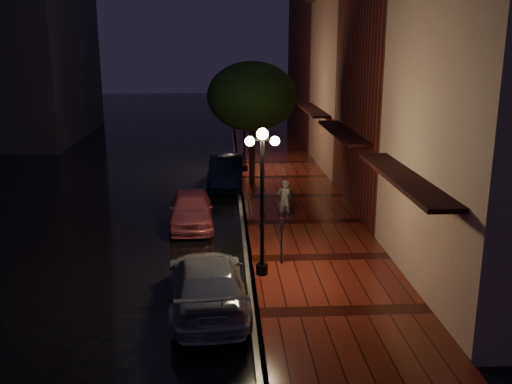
% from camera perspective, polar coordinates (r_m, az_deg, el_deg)
% --- Properties ---
extents(ground, '(120.00, 120.00, 0.00)m').
position_cam_1_polar(ground, '(21.66, -1.21, -3.43)').
color(ground, black).
rests_on(ground, ground).
extents(sidewalk, '(4.50, 60.00, 0.15)m').
position_cam_1_polar(sidewalk, '(21.83, 4.71, -3.13)').
color(sidewalk, '#4C150D').
rests_on(sidewalk, ground).
extents(curb, '(0.25, 60.00, 0.15)m').
position_cam_1_polar(curb, '(21.64, -1.21, -3.24)').
color(curb, '#595451').
rests_on(curb, ground).
extents(storefront_mid, '(5.00, 8.00, 11.00)m').
position_cam_1_polar(storefront_mid, '(23.89, 15.90, 11.17)').
color(storefront_mid, '#511914').
rests_on(storefront_mid, ground).
extents(storefront_far, '(5.00, 8.00, 9.00)m').
position_cam_1_polar(storefront_far, '(31.61, 11.07, 10.36)').
color(storefront_far, '#8C5951').
rests_on(storefront_far, ground).
extents(storefront_extra, '(5.00, 12.00, 10.00)m').
position_cam_1_polar(storefront_extra, '(41.34, 7.69, 12.14)').
color(storefront_extra, '#511914').
rests_on(storefront_extra, ground).
extents(streetlamp_near, '(0.96, 0.36, 4.31)m').
position_cam_1_polar(streetlamp_near, '(16.15, 0.62, -0.14)').
color(streetlamp_near, black).
rests_on(streetlamp_near, sidewalk).
extents(streetlamp_far, '(0.96, 0.36, 4.31)m').
position_cam_1_polar(streetlamp_far, '(29.88, -1.18, 6.72)').
color(streetlamp_far, black).
rests_on(streetlamp_far, sidewalk).
extents(street_tree, '(4.16, 4.16, 5.80)m').
position_cam_1_polar(street_tree, '(26.72, -0.40, 9.33)').
color(street_tree, black).
rests_on(street_tree, sidewalk).
extents(pink_car, '(1.80, 4.07, 1.36)m').
position_cam_1_polar(pink_car, '(21.59, -6.51, -1.70)').
color(pink_car, '#C95366').
rests_on(pink_car, ground).
extents(navy_car, '(1.85, 4.68, 1.51)m').
position_cam_1_polar(navy_car, '(27.50, -2.93, 2.11)').
color(navy_car, black).
rests_on(navy_car, ground).
extents(silver_car, '(2.34, 4.99, 1.41)m').
position_cam_1_polar(silver_car, '(14.99, -4.89, -9.08)').
color(silver_car, '#9C9BA2').
rests_on(silver_car, ground).
extents(woman_with_umbrella, '(0.89, 0.91, 2.15)m').
position_cam_1_polar(woman_with_umbrella, '(21.69, 2.89, 0.90)').
color(woman_with_umbrella, silver).
rests_on(woman_with_umbrella, sidewalk).
extents(parking_meter, '(0.13, 0.10, 1.35)m').
position_cam_1_polar(parking_meter, '(17.42, 2.58, -4.66)').
color(parking_meter, black).
rests_on(parking_meter, sidewalk).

